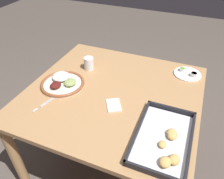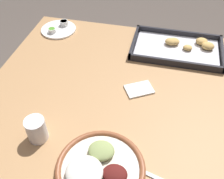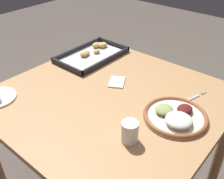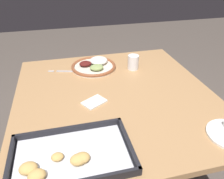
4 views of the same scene
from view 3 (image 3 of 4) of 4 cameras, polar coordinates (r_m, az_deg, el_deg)
name	(u,v)px [view 3 (image 3 of 4)]	position (r m, az deg, el deg)	size (l,w,h in m)	color
dining_table	(110,113)	(1.37, -0.47, -5.15)	(1.03, 1.06, 0.77)	#AD7F51
dinner_plate	(176,116)	(1.19, 13.68, -5.65)	(0.29, 0.29, 0.05)	beige
fork	(190,99)	(1.33, 16.68, -2.02)	(0.20, 0.07, 0.00)	#B2B2B7
baking_tray	(92,54)	(1.69, -4.33, 7.67)	(0.43, 0.27, 0.04)	black
drinking_cup	(130,132)	(1.04, 3.89, -9.17)	(0.07, 0.07, 0.09)	white
napkin	(117,82)	(1.41, 1.09, 1.64)	(0.14, 0.12, 0.01)	white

